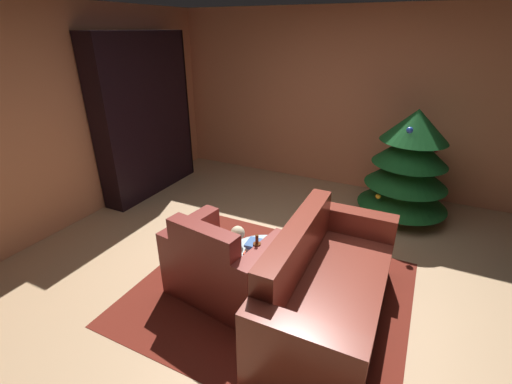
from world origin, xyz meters
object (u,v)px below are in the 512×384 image
object	(u,v)px
bookshelf_unit	(150,116)
armchair_red	(223,266)
book_stack_on_table	(258,248)
decorated_tree	(408,166)
coffee_table	(264,258)
bottle_on_table	(257,254)
couch_red	(326,290)

from	to	relation	value
bookshelf_unit	armchair_red	world-z (taller)	bookshelf_unit
armchair_red	book_stack_on_table	distance (m)	0.36
bookshelf_unit	armchair_red	size ratio (longest dim) A/B	2.11
bookshelf_unit	decorated_tree	world-z (taller)	bookshelf_unit
coffee_table	bookshelf_unit	bearing A→B (deg)	149.37
armchair_red	coffee_table	distance (m)	0.38
book_stack_on_table	coffee_table	bearing A→B (deg)	13.37
bottle_on_table	decorated_tree	world-z (taller)	decorated_tree
armchair_red	bookshelf_unit	bearing A→B (deg)	142.64
bookshelf_unit	book_stack_on_table	bearing A→B (deg)	-31.47
coffee_table	decorated_tree	xyz separation A→B (m)	(0.98, 2.11, 0.33)
couch_red	bottle_on_table	size ratio (longest dim) A/B	5.69
bookshelf_unit	couch_red	distance (m)	3.55
bookshelf_unit	bottle_on_table	size ratio (longest dim) A/B	7.16
couch_red	decorated_tree	distance (m)	2.26
bookshelf_unit	decorated_tree	distance (m)	3.55
armchair_red	couch_red	size ratio (longest dim) A/B	0.60
book_stack_on_table	decorated_tree	bearing A→B (deg)	63.92
book_stack_on_table	bottle_on_table	size ratio (longest dim) A/B	0.77
bookshelf_unit	bottle_on_table	xyz separation A→B (m)	(2.51, -1.66, -0.56)
bookshelf_unit	bottle_on_table	distance (m)	3.06
couch_red	book_stack_on_table	size ratio (longest dim) A/B	7.34
coffee_table	book_stack_on_table	world-z (taller)	book_stack_on_table
decorated_tree	couch_red	bearing A→B (deg)	-99.98
couch_red	book_stack_on_table	distance (m)	0.68
bookshelf_unit	bottle_on_table	world-z (taller)	bookshelf_unit
armchair_red	coffee_table	size ratio (longest dim) A/B	1.58
armchair_red	decorated_tree	distance (m)	2.66
couch_red	coffee_table	distance (m)	0.60
bookshelf_unit	coffee_table	bearing A→B (deg)	-30.63
bookshelf_unit	couch_red	xyz separation A→B (m)	(3.09, -1.57, -0.79)
book_stack_on_table	decorated_tree	size ratio (longest dim) A/B	0.17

